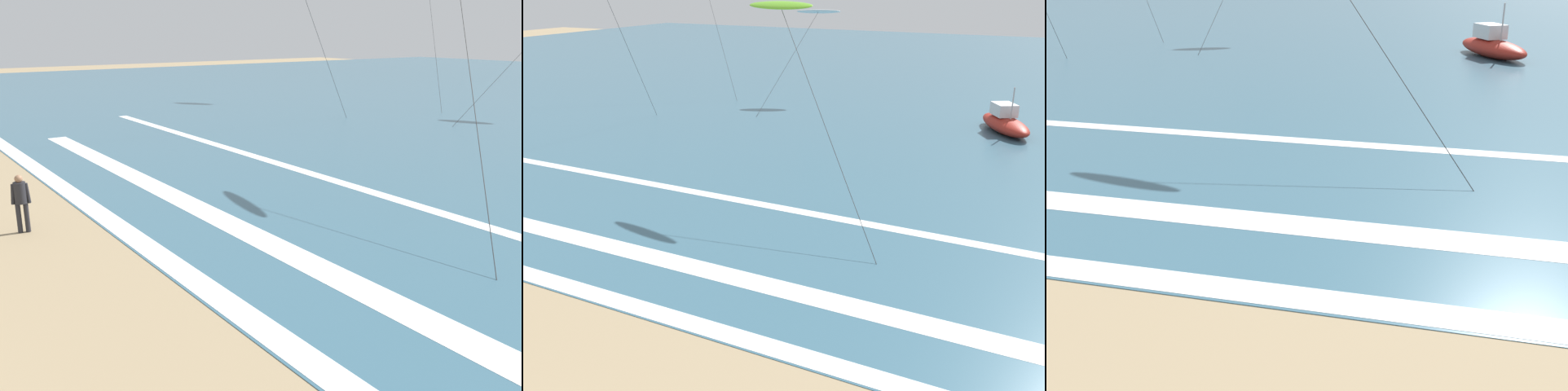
# 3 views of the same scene
# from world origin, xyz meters

# --- Properties ---
(wave_foam_shoreline) EXTENTS (41.22, 0.66, 0.01)m
(wave_foam_shoreline) POSITION_xyz_m (-1.72, 8.34, 0.01)
(wave_foam_shoreline) COLOR white
(wave_foam_shoreline) RESTS_ON ocean_surface
(wave_foam_mid_break) EXTENTS (40.90, 0.91, 0.01)m
(wave_foam_mid_break) POSITION_xyz_m (0.16, 11.01, 0.01)
(wave_foam_mid_break) COLOR white
(wave_foam_mid_break) RESTS_ON ocean_surface
(wave_foam_outer_break) EXTENTS (48.96, 0.54, 0.01)m
(wave_foam_outer_break) POSITION_xyz_m (-1.15, 16.70, 0.01)
(wave_foam_outer_break) COLOR white
(wave_foam_outer_break) RESTS_ON ocean_surface
(surfer_left_near) EXTENTS (0.32, 0.51, 1.60)m
(surfer_left_near) POSITION_xyz_m (-6.40, 6.10, 0.96)
(surfer_left_near) COLOR #232328
(surfer_left_near) RESTS_ON ground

